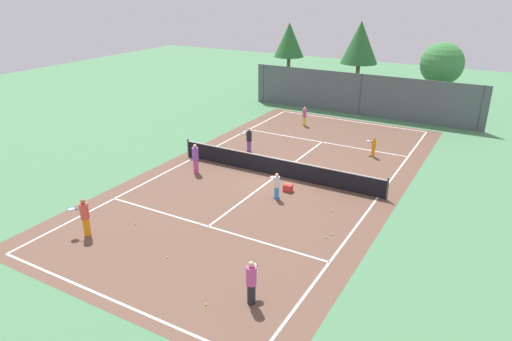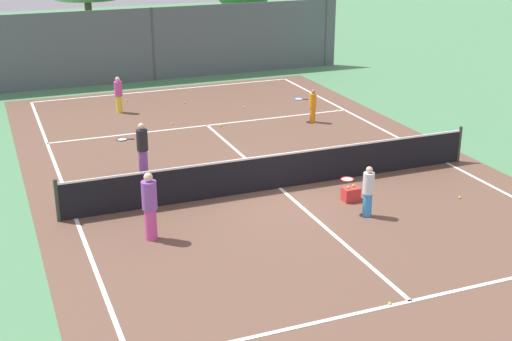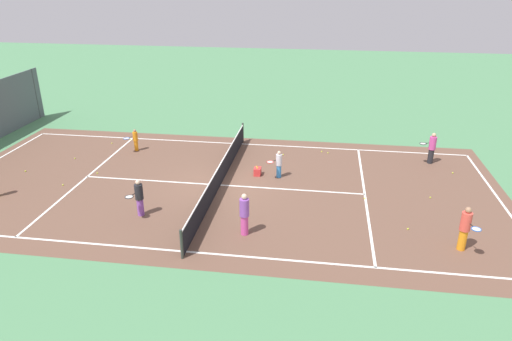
{
  "view_description": "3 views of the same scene",
  "coord_description": "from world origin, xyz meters",
  "views": [
    {
      "loc": [
        10.33,
        -20.46,
        9.73
      ],
      "look_at": [
        -0.54,
        -1.31,
        0.66
      ],
      "focal_mm": 32.44,
      "sensor_mm": 36.0,
      "label": 1
    },
    {
      "loc": [
        -7.23,
        -16.36,
        7.18
      ],
      "look_at": [
        -1.0,
        -0.75,
        0.91
      ],
      "focal_mm": 49.25,
      "sensor_mm": 36.0,
      "label": 2
    },
    {
      "loc": [
        -18.75,
        -4.42,
        8.96
      ],
      "look_at": [
        -0.57,
        -1.71,
        1.07
      ],
      "focal_mm": 32.91,
      "sensor_mm": 36.0,
      "label": 3
    }
  ],
  "objects": [
    {
      "name": "tennis_ball_0",
      "position": [
        -2.82,
        -7.81,
        0.03
      ],
      "size": [
        0.07,
        0.07,
        0.07
      ],
      "primitive_type": "sphere",
      "color": "#CCE533",
      "rests_on": "ground_plane"
    },
    {
      "name": "tennis_ball_2",
      "position": [
        -0.45,
        -6.36,
        0.03
      ],
      "size": [
        0.07,
        0.07,
        0.07
      ],
      "primitive_type": "sphere",
      "color": "#CCE533",
      "rests_on": "ground_plane"
    },
    {
      "name": "tennis_ball_11",
      "position": [
        -1.1,
        7.01,
        0.03
      ],
      "size": [
        0.07,
        0.07,
        0.07
      ],
      "primitive_type": "sphere",
      "color": "#CCE533",
      "rests_on": "ground_plane"
    },
    {
      "name": "tennis_ball_4",
      "position": [
        4.74,
        -4.78,
        0.03
      ],
      "size": [
        0.07,
        0.07,
        0.07
      ],
      "primitive_type": "sphere",
      "color": "#CCE533",
      "rests_on": "ground_plane"
    },
    {
      "name": "tennis_ball_9",
      "position": [
        4.88,
        -4.46,
        0.03
      ],
      "size": [
        0.07,
        0.07,
        0.07
      ],
      "primitive_type": "sphere",
      "color": "#CCE533",
      "rests_on": "ground_plane"
    },
    {
      "name": "tennis_ball_1",
      "position": [
        2.92,
        -10.7,
        0.03
      ],
      "size": [
        0.07,
        0.07,
        0.07
      ],
      "primitive_type": "sphere",
      "color": "#CCE533",
      "rests_on": "ground_plane"
    },
    {
      "name": "tennis_ball_3",
      "position": [
        0.11,
        9.63,
        0.03
      ],
      "size": [
        0.07,
        0.07,
        0.07
      ],
      "primitive_type": "sphere",
      "color": "#CCE533",
      "rests_on": "ground_plane"
    },
    {
      "name": "tennis_ball_10",
      "position": [
        0.4,
        6.1,
        0.03
      ],
      "size": [
        0.07,
        0.07,
        0.07
      ],
      "primitive_type": "sphere",
      "color": "#CCE533",
      "rests_on": "ground_plane"
    },
    {
      "name": "player_1",
      "position": [
        -4.03,
        -1.8,
        0.84
      ],
      "size": [
        0.35,
        0.35,
        1.64
      ],
      "color": "#D14799",
      "rests_on": "ground_plane"
    },
    {
      "name": "player_2",
      "position": [
        -3.94,
        -9.43,
        0.85
      ],
      "size": [
        0.93,
        0.56,
        1.65
      ],
      "color": "orange",
      "rests_on": "ground_plane"
    },
    {
      "name": "player_5",
      "position": [
        4.13,
        -9.85,
        0.82
      ],
      "size": [
        0.63,
        0.9,
        1.59
      ],
      "color": "#232328",
      "rests_on": "ground_plane"
    },
    {
      "name": "player_6",
      "position": [
        3.63,
        5.43,
        0.63
      ],
      "size": [
        0.79,
        0.66,
        1.2
      ],
      "color": "orange",
      "rests_on": "ground_plane"
    },
    {
      "name": "tennis_net",
      "position": [
        0.0,
        0.0,
        0.51
      ],
      "size": [
        11.9,
        0.1,
        1.1
      ],
      "color": "#333833",
      "rests_on": "ground_plane"
    },
    {
      "name": "tennis_ball_5",
      "position": [
        4.47,
        7.19,
        0.03
      ],
      "size": [
        0.07,
        0.07,
        0.07
      ],
      "primitive_type": "sphere",
      "color": "#CCE533",
      "rests_on": "ground_plane"
    },
    {
      "name": "tennis_ball_8",
      "position": [
        5.19,
        6.41,
        0.03
      ],
      "size": [
        0.07,
        0.07,
        0.07
      ],
      "primitive_type": "sphere",
      "color": "#CCE533",
      "rests_on": "ground_plane"
    },
    {
      "name": "player_3",
      "position": [
        -3.21,
        2.51,
        0.79
      ],
      "size": [
        0.91,
        0.54,
        1.52
      ],
      "color": "purple",
      "rests_on": "ground_plane"
    },
    {
      "name": "tennis_ball_12",
      "position": [
        0.04,
        -9.14,
        0.03
      ],
      "size": [
        0.07,
        0.07,
        0.07
      ],
      "primitive_type": "sphere",
      "color": "#CCE533",
      "rests_on": "ground_plane"
    },
    {
      "name": "tennis_ball_6",
      "position": [
        2.03,
        8.1,
        0.03
      ],
      "size": [
        0.07,
        0.07,
        0.07
      ],
      "primitive_type": "sphere",
      "color": "#CCE533",
      "rests_on": "ground_plane"
    },
    {
      "name": "court_surface",
      "position": [
        0.0,
        0.0,
        0.0
      ],
      "size": [
        13.0,
        25.0,
        0.01
      ],
      "color": "brown",
      "rests_on": "ground_plane"
    },
    {
      "name": "tennis_ball_7",
      "position": [
        4.13,
        -2.46,
        0.03
      ],
      "size": [
        0.07,
        0.07,
        0.07
      ],
      "primitive_type": "sphere",
      "color": "#CCE533",
      "rests_on": "ground_plane"
    },
    {
      "name": "ball_crate",
      "position": [
        1.39,
        -1.49,
        0.18
      ],
      "size": [
        0.43,
        0.32,
        0.43
      ],
      "color": "red",
      "rests_on": "ground_plane"
    },
    {
      "name": "player_4",
      "position": [
        1.26,
        -2.5,
        0.68
      ],
      "size": [
        0.77,
        0.74,
        1.31
      ],
      "color": "#388CD8",
      "rests_on": "ground_plane"
    },
    {
      "name": "ground_plane",
      "position": [
        0.0,
        0.0,
        0.0
      ],
      "size": [
        80.0,
        80.0,
        0.0
      ],
      "primitive_type": "plane",
      "color": "#4C8456"
    }
  ]
}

